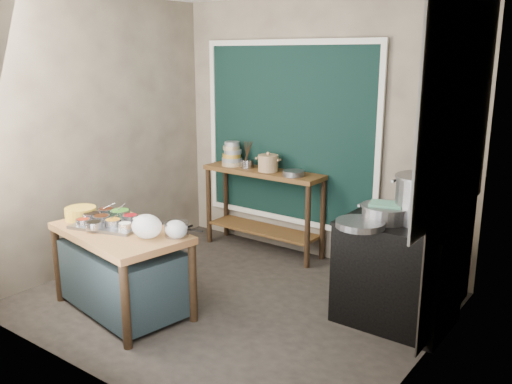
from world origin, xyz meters
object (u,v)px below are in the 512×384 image
Objects in this scene: yellow_basin at (81,213)px; saucepan at (177,229)px; stock_pot at (424,199)px; utensil_cup at (247,164)px; condiment_tray at (111,224)px; ceramic_crock at (268,164)px; steamer at (385,213)px; stove_block at (397,274)px; back_counter at (263,211)px; prep_table at (122,271)px.

saucepan is at bearing 9.44° from yellow_basin.
stock_pot is at bearing 26.64° from yellow_basin.
yellow_basin is at bearing 174.68° from saucepan.
condiment_tray is at bearing -90.99° from utensil_cup.
steamer is at bearing -23.84° from ceramic_crock.
ceramic_crock is at bearing -3.19° from utensil_cup.
ceramic_crock is at bearing 69.82° from yellow_basin.
stove_block is 5.74× the size of utensil_cup.
back_counter is 2.01m from steamer.
steamer is (1.38, 1.02, 0.14)m from saucepan.
yellow_basin is 1.30× the size of saucepan.
prep_table is 3.05× the size of steamer.
yellow_basin reaches higher than stove_block.
yellow_basin is 2.01m from utensil_cup.
back_counter reaches higher than condiment_tray.
back_counter is at bearing 72.29° from yellow_basin.
ceramic_crock is 0.59× the size of steamer.
stock_pot is at bearing 29.76° from condiment_tray.
condiment_tray is (-0.25, -1.94, 0.29)m from back_counter.
back_counter is 0.56m from utensil_cup.
ceramic_crock is (0.30, -0.02, 0.03)m from utensil_cup.
back_counter is at bearing 82.70° from condiment_tray.
utensil_cup reaches higher than stove_block.
stove_block is (2.00, 1.24, 0.05)m from prep_table.
stove_block is at bearing -21.11° from ceramic_crock.
saucepan is (1.04, 0.17, 0.00)m from yellow_basin.
utensil_cup reaches higher than prep_table.
prep_table is 0.42m from condiment_tray.
utensil_cup is (-0.12, 1.96, 0.62)m from prep_table.
yellow_basin reaches higher than prep_table.
saucepan reaches higher than prep_table.
back_counter is 2.04m from stove_block.
utensil_cup is (-0.22, -0.01, 0.52)m from back_counter.
back_counter is 5.16× the size of yellow_basin.
condiment_tray is at bearing 177.47° from saucepan.
yellow_basin is at bearing -153.85° from stove_block.
back_counter is at bearing 96.69° from prep_table.
condiment_tray is 3.82× the size of utensil_cup.
saucepan is 1.81m from ceramic_crock.
saucepan is at bearing 28.08° from prep_table.
condiment_tray is 2.13× the size of yellow_basin.
back_counter is 1.61× the size of stove_block.
steamer is at bearing -155.41° from stove_block.
saucepan reaches higher than yellow_basin.
prep_table is 2.09× the size of condiment_tray.
saucepan is 1.90m from utensil_cup.
utensil_cup is 2.35m from stock_pot.
ceramic_crock is at bearing 85.71° from saucepan.
back_counter reaches higher than yellow_basin.
utensil_cup is at bearing 94.58° from saucepan.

